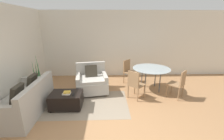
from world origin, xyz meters
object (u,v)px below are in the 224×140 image
(tv_remote_primary, at_px, (73,94))
(dining_table, at_px, (151,70))
(ottoman, at_px, (67,100))
(book_stack, at_px, (67,93))
(dining_chair_near_left, at_px, (135,83))
(armchair, at_px, (92,81))
(dining_chair_near_right, at_px, (179,82))
(dining_chair_far_left, at_px, (129,70))
(potted_plant, at_px, (39,85))
(couch, at_px, (25,102))

(tv_remote_primary, relative_size, dining_table, 0.11)
(ottoman, bearing_deg, book_stack, -49.57)
(ottoman, distance_m, dining_chair_near_left, 2.03)
(armchair, height_order, tv_remote_primary, armchair)
(armchair, bearing_deg, book_stack, -118.18)
(tv_remote_primary, height_order, dining_chair_near_right, dining_chair_near_right)
(ottoman, height_order, dining_chair_far_left, dining_chair_far_left)
(potted_plant, xyz_separation_m, dining_chair_near_right, (4.52, -0.65, 0.28))
(couch, xyz_separation_m, ottoman, (0.98, 0.23, -0.07))
(dining_chair_near_left, bearing_deg, tv_remote_primary, -163.53)
(couch, relative_size, armchair, 1.59)
(book_stack, relative_size, dining_chair_near_right, 0.24)
(tv_remote_primary, relative_size, dining_chair_near_right, 0.15)
(dining_chair_far_left, bearing_deg, armchair, -150.32)
(armchair, distance_m, potted_plant, 1.82)
(couch, relative_size, tv_remote_primary, 13.13)
(book_stack, relative_size, dining_chair_near_left, 0.24)
(book_stack, relative_size, dining_table, 0.17)
(ottoman, distance_m, dining_chair_far_left, 2.67)
(armchair, relative_size, dining_chair_near_left, 1.26)
(tv_remote_primary, distance_m, dining_chair_far_left, 2.56)
(dining_chair_far_left, bearing_deg, dining_chair_near_right, -45.00)
(tv_remote_primary, bearing_deg, dining_chair_far_left, 46.84)
(book_stack, height_order, tv_remote_primary, book_stack)
(potted_plant, bearing_deg, dining_chair_far_left, 12.35)
(dining_chair_near_right, height_order, dining_chair_far_left, same)
(ottoman, xyz_separation_m, tv_remote_primary, (0.22, -0.09, 0.20))
(dining_chair_near_right, bearing_deg, couch, -171.25)
(dining_chair_near_right, bearing_deg, tv_remote_primary, -170.52)
(potted_plant, distance_m, dining_table, 3.88)
(book_stack, relative_size, dining_chair_far_left, 0.24)
(ottoman, distance_m, potted_plant, 1.62)
(tv_remote_primary, distance_m, dining_chair_near_right, 3.14)
(dining_chair_near_right, xyz_separation_m, dining_chair_far_left, (-1.35, 1.35, 0.00))
(armchair, bearing_deg, dining_chair_near_right, -11.87)
(ottoman, height_order, potted_plant, potted_plant)
(potted_plant, height_order, dining_chair_far_left, potted_plant)
(potted_plant, height_order, dining_chair_near_left, potted_plant)
(dining_chair_near_right, bearing_deg, dining_table, 135.00)
(ottoman, relative_size, book_stack, 3.90)
(potted_plant, distance_m, dining_chair_near_left, 3.25)
(armchair, bearing_deg, potted_plant, 177.38)
(ottoman, height_order, tv_remote_primary, tv_remote_primary)
(dining_table, xyz_separation_m, dining_chair_near_left, (-0.67, -0.67, -0.19))
(dining_table, distance_m, dining_chair_far_left, 0.97)
(dining_chair_far_left, bearing_deg, ottoman, -137.85)
(couch, bearing_deg, dining_chair_near_left, 12.64)
(dining_chair_far_left, bearing_deg, tv_remote_primary, -133.16)
(armchair, height_order, dining_chair_near_right, armchair)
(dining_table, bearing_deg, ottoman, -157.28)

